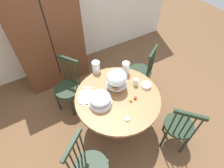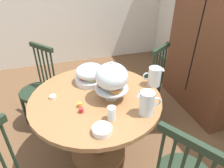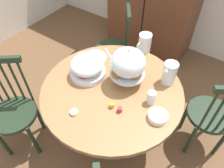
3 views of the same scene
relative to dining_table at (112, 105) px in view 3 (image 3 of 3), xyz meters
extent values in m
plane|color=brown|center=(0.03, 0.08, -0.51)|extent=(10.00, 10.00, 0.00)
cylinder|color=olive|center=(0.00, 0.00, 0.21)|extent=(1.14, 1.14, 0.04)
cylinder|color=brown|center=(0.00, 0.00, -0.13)|extent=(0.14, 0.14, 0.63)
cylinder|color=brown|center=(0.00, 0.00, -0.48)|extent=(0.56, 0.56, 0.06)
cylinder|color=#1E2D1E|center=(0.74, 0.45, -0.06)|extent=(0.40, 0.40, 0.04)
cylinder|color=#1E2D1E|center=(0.79, 0.65, -0.29)|extent=(0.04, 0.04, 0.45)
cylinder|color=#1E2D1E|center=(0.55, 0.50, -0.29)|extent=(0.04, 0.04, 0.45)
cylinder|color=#1E2D1E|center=(0.94, 0.41, -0.29)|extent=(0.04, 0.04, 0.45)
cylinder|color=#1E2D1E|center=(0.70, 0.26, -0.29)|extent=(0.04, 0.04, 0.45)
cylinder|color=#1E2D1E|center=(0.77, 0.28, 0.18)|extent=(0.02, 0.02, 0.48)
cylinder|color=#1E2D1E|center=(0.71, 0.24, 0.18)|extent=(0.02, 0.02, 0.48)
cylinder|color=#1E2D1E|center=(-0.49, 0.72, -0.06)|extent=(0.40, 0.40, 0.04)
cylinder|color=#1E2D1E|center=(-0.69, 0.76, -0.29)|extent=(0.04, 0.04, 0.45)
cylinder|color=#1E2D1E|center=(-0.53, 0.53, -0.29)|extent=(0.04, 0.04, 0.45)
cylinder|color=#1E2D1E|center=(-0.45, 0.91, -0.29)|extent=(0.04, 0.04, 0.45)
cylinder|color=#1E2D1E|center=(-0.30, 0.68, -0.29)|extent=(0.04, 0.04, 0.45)
cylinder|color=#1E2D1E|center=(-0.44, 0.93, 0.18)|extent=(0.02, 0.02, 0.48)
cylinder|color=#1E2D1E|center=(-0.40, 0.87, 0.18)|extent=(0.02, 0.02, 0.48)
cylinder|color=#1E2D1E|center=(-0.36, 0.81, 0.18)|extent=(0.02, 0.02, 0.48)
cylinder|color=#1E2D1E|center=(-0.32, 0.75, 0.18)|extent=(0.02, 0.02, 0.48)
cylinder|color=#1E2D1E|center=(-0.28, 0.69, 0.18)|extent=(0.02, 0.02, 0.48)
cube|color=#1E2D1E|center=(-0.36, 0.81, 0.44)|extent=(0.23, 0.32, 0.05)
cylinder|color=#1E2D1E|center=(-0.68, -0.54, -0.06)|extent=(0.40, 0.40, 0.04)
cylinder|color=#1E2D1E|center=(-0.71, -0.74, -0.29)|extent=(0.04, 0.04, 0.45)
cylinder|color=#1E2D1E|center=(-0.49, -0.56, -0.29)|extent=(0.04, 0.04, 0.45)
cylinder|color=#1E2D1E|center=(-0.88, -0.52, -0.29)|extent=(0.04, 0.04, 0.45)
cylinder|color=#1E2D1E|center=(-0.66, -0.34, -0.29)|extent=(0.04, 0.04, 0.45)
cylinder|color=#1E2D1E|center=(-0.84, -0.46, 0.18)|extent=(0.02, 0.02, 0.48)
cylinder|color=#1E2D1E|center=(-0.78, -0.42, 0.18)|extent=(0.02, 0.02, 0.48)
cylinder|color=#1E2D1E|center=(-0.73, -0.37, 0.18)|extent=(0.02, 0.02, 0.48)
cylinder|color=#1E2D1E|center=(-0.67, -0.33, 0.18)|extent=(0.02, 0.02, 0.48)
cylinder|color=silver|center=(0.06, 0.13, 0.23)|extent=(0.12, 0.12, 0.02)
cylinder|color=silver|center=(0.06, 0.13, 0.27)|extent=(0.03, 0.03, 0.09)
cylinder|color=silver|center=(0.06, 0.13, 0.32)|extent=(0.28, 0.28, 0.01)
torus|color=#B27033|center=(0.13, 0.14, 0.35)|extent=(0.10, 0.10, 0.03)
torus|color=#D19347|center=(0.03, 0.20, 0.35)|extent=(0.10, 0.10, 0.03)
torus|color=#935628|center=(0.00, 0.06, 0.35)|extent=(0.10, 0.10, 0.03)
ellipsoid|color=silver|center=(0.06, 0.13, 0.44)|extent=(0.27, 0.27, 0.22)
sphere|color=silver|center=(0.06, 0.13, 0.56)|extent=(0.02, 0.02, 0.02)
cylinder|color=silver|center=(-0.26, 0.01, 0.25)|extent=(0.30, 0.30, 0.05)
ellipsoid|color=beige|center=(-0.19, 0.01, 0.29)|extent=(0.09, 0.09, 0.03)
ellipsoid|color=#8CBF59|center=(-0.25, 0.08, 0.29)|extent=(0.09, 0.09, 0.03)
ellipsoid|color=#6B2D4C|center=(-0.32, 0.01, 0.29)|extent=(0.09, 0.09, 0.03)
ellipsoid|color=#CC3D33|center=(-0.25, -0.06, 0.29)|extent=(0.09, 0.09, 0.03)
ellipsoid|color=silver|center=(-0.26, 0.01, 0.34)|extent=(0.28, 0.28, 0.13)
cylinder|color=silver|center=(0.33, 0.32, 0.32)|extent=(0.11, 0.11, 0.20)
cylinder|color=orange|center=(0.33, 0.32, 0.29)|extent=(0.10, 0.10, 0.13)
cone|color=silver|center=(0.32, 0.26, 0.41)|extent=(0.04, 0.04, 0.03)
torus|color=silver|center=(0.35, 0.39, 0.33)|extent=(0.03, 0.08, 0.07)
cylinder|color=silver|center=(-0.03, 0.57, 0.32)|extent=(0.12, 0.12, 0.18)
cylinder|color=white|center=(-0.03, 0.57, 0.29)|extent=(0.10, 0.10, 0.12)
cone|color=silver|center=(-0.01, 0.64, 0.39)|extent=(0.04, 0.04, 0.03)
torus|color=silver|center=(-0.04, 0.50, 0.32)|extent=(0.03, 0.08, 0.07)
cylinder|color=white|center=(-0.35, 0.22, 0.23)|extent=(0.22, 0.22, 0.01)
cylinder|color=white|center=(-0.41, 0.16, 0.24)|extent=(0.15, 0.15, 0.01)
cylinder|color=white|center=(0.43, -0.05, 0.25)|extent=(0.14, 0.14, 0.04)
cylinder|color=silver|center=(0.32, 0.05, 0.28)|extent=(0.06, 0.06, 0.11)
cylinder|color=beige|center=(-0.09, -0.36, 0.24)|extent=(0.06, 0.06, 0.02)
cylinder|color=#B7282D|center=(0.17, -0.15, 0.25)|extent=(0.04, 0.04, 0.04)
cylinder|color=orange|center=(0.10, -0.15, 0.25)|extent=(0.04, 0.04, 0.04)
cube|color=silver|center=(-0.42, 0.10, 0.23)|extent=(0.15, 0.10, 0.01)
cube|color=silver|center=(-0.44, 0.08, 0.23)|extent=(0.15, 0.10, 0.01)
cube|color=silver|center=(-0.27, 0.34, 0.23)|extent=(0.15, 0.10, 0.01)
camera|label=1|loc=(-0.81, -1.22, 2.08)|focal=28.50mm
camera|label=2|loc=(1.40, -0.28, 1.24)|focal=32.00mm
camera|label=3|loc=(0.65, -0.94, 1.50)|focal=34.32mm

